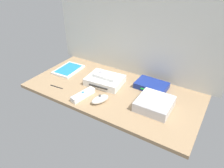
{
  "coord_description": "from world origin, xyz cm",
  "views": [
    {
      "loc": [
        52.54,
        -85.12,
        66.34
      ],
      "look_at": [
        0.0,
        0.0,
        4.0
      ],
      "focal_mm": 33.34,
      "sensor_mm": 36.0,
      "label": 1
    }
  ],
  "objects_px": {
    "remote_nunchuk": "(100,99)",
    "game_console": "(105,80)",
    "mini_computer": "(154,104)",
    "game_case": "(69,70)",
    "stylus_pen": "(57,87)",
    "remote_wand": "(83,95)",
    "network_router": "(152,85)",
    "remote_classic_pad": "(106,76)"
  },
  "relations": [
    {
      "from": "remote_nunchuk",
      "to": "game_console",
      "type": "bearing_deg",
      "value": 138.74
    },
    {
      "from": "game_console",
      "to": "mini_computer",
      "type": "bearing_deg",
      "value": -16.06
    },
    {
      "from": "mini_computer",
      "to": "game_case",
      "type": "height_order",
      "value": "mini_computer"
    },
    {
      "from": "stylus_pen",
      "to": "remote_nunchuk",
      "type": "bearing_deg",
      "value": 2.02
    },
    {
      "from": "game_case",
      "to": "remote_wand",
      "type": "xyz_separation_m",
      "value": [
        0.28,
        -0.19,
        0.01
      ]
    },
    {
      "from": "network_router",
      "to": "remote_classic_pad",
      "type": "distance_m",
      "value": 0.27
    },
    {
      "from": "game_console",
      "to": "network_router",
      "type": "relative_size",
      "value": 1.23
    },
    {
      "from": "remote_wand",
      "to": "stylus_pen",
      "type": "bearing_deg",
      "value": -169.73
    },
    {
      "from": "mini_computer",
      "to": "remote_wand",
      "type": "xyz_separation_m",
      "value": [
        -0.37,
        -0.12,
        -0.01
      ]
    },
    {
      "from": "remote_wand",
      "to": "remote_classic_pad",
      "type": "distance_m",
      "value": 0.19
    },
    {
      "from": "network_router",
      "to": "remote_wand",
      "type": "bearing_deg",
      "value": -133.66
    },
    {
      "from": "network_router",
      "to": "remote_nunchuk",
      "type": "height_order",
      "value": "remote_nunchuk"
    },
    {
      "from": "remote_wand",
      "to": "stylus_pen",
      "type": "xyz_separation_m",
      "value": [
        -0.2,
        -0.0,
        -0.01
      ]
    },
    {
      "from": "remote_wand",
      "to": "network_router",
      "type": "bearing_deg",
      "value": 55.13
    },
    {
      "from": "remote_nunchuk",
      "to": "network_router",
      "type": "bearing_deg",
      "value": 80.41
    },
    {
      "from": "remote_wand",
      "to": "stylus_pen",
      "type": "distance_m",
      "value": 0.2
    },
    {
      "from": "remote_classic_pad",
      "to": "game_console",
      "type": "bearing_deg",
      "value": -136.6
    },
    {
      "from": "network_router",
      "to": "remote_nunchuk",
      "type": "relative_size",
      "value": 1.67
    },
    {
      "from": "remote_wand",
      "to": "stylus_pen",
      "type": "relative_size",
      "value": 1.69
    },
    {
      "from": "game_case",
      "to": "stylus_pen",
      "type": "distance_m",
      "value": 0.21
    },
    {
      "from": "mini_computer",
      "to": "game_case",
      "type": "relative_size",
      "value": 0.87
    },
    {
      "from": "network_router",
      "to": "mini_computer",
      "type": "bearing_deg",
      "value": -62.25
    },
    {
      "from": "game_console",
      "to": "remote_nunchuk",
      "type": "height_order",
      "value": "remote_nunchuk"
    },
    {
      "from": "game_console",
      "to": "stylus_pen",
      "type": "height_order",
      "value": "game_console"
    },
    {
      "from": "network_router",
      "to": "stylus_pen",
      "type": "xyz_separation_m",
      "value": [
        -0.48,
        -0.28,
        -0.01
      ]
    },
    {
      "from": "remote_nunchuk",
      "to": "remote_classic_pad",
      "type": "relative_size",
      "value": 0.76
    },
    {
      "from": "mini_computer",
      "to": "stylus_pen",
      "type": "xyz_separation_m",
      "value": [
        -0.56,
        -0.12,
        -0.02
      ]
    },
    {
      "from": "game_console",
      "to": "network_router",
      "type": "distance_m",
      "value": 0.28
    },
    {
      "from": "game_case",
      "to": "remote_nunchuk",
      "type": "bearing_deg",
      "value": -28.52
    },
    {
      "from": "mini_computer",
      "to": "remote_nunchuk",
      "type": "bearing_deg",
      "value": -157.58
    },
    {
      "from": "game_console",
      "to": "stylus_pen",
      "type": "xyz_separation_m",
      "value": [
        -0.22,
        -0.18,
        -0.02
      ]
    },
    {
      "from": "mini_computer",
      "to": "game_case",
      "type": "xyz_separation_m",
      "value": [
        -0.64,
        0.07,
        -0.02
      ]
    },
    {
      "from": "game_case",
      "to": "network_router",
      "type": "xyz_separation_m",
      "value": [
        0.56,
        0.09,
        0.01
      ]
    },
    {
      "from": "game_console",
      "to": "remote_classic_pad",
      "type": "relative_size",
      "value": 1.55
    },
    {
      "from": "game_console",
      "to": "stylus_pen",
      "type": "bearing_deg",
      "value": -145.28
    },
    {
      "from": "remote_wand",
      "to": "mini_computer",
      "type": "bearing_deg",
      "value": 27.53
    },
    {
      "from": "game_console",
      "to": "remote_wand",
      "type": "relative_size",
      "value": 1.47
    },
    {
      "from": "remote_nunchuk",
      "to": "stylus_pen",
      "type": "relative_size",
      "value": 1.21
    },
    {
      "from": "game_case",
      "to": "stylus_pen",
      "type": "xyz_separation_m",
      "value": [
        0.08,
        -0.19,
        -0.0
      ]
    },
    {
      "from": "game_case",
      "to": "network_router",
      "type": "distance_m",
      "value": 0.56
    },
    {
      "from": "game_console",
      "to": "remote_nunchuk",
      "type": "bearing_deg",
      "value": -69.3
    },
    {
      "from": "game_console",
      "to": "network_router",
      "type": "bearing_deg",
      "value": 16.25
    }
  ]
}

